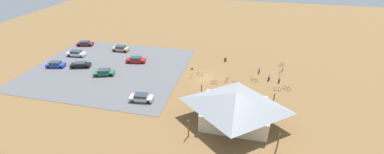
{
  "coord_description": "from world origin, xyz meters",
  "views": [
    {
      "loc": [
        -7.4,
        46.36,
        26.74
      ],
      "look_at": [
        2.59,
        2.46,
        1.2
      ],
      "focal_mm": 22.85,
      "sensor_mm": 36.0,
      "label": 1
    }
  ],
  "objects": [
    {
      "name": "bicycle_green_near_porch",
      "position": [
        -16.74,
        -6.84,
        0.37
      ],
      "size": [
        0.67,
        1.69,
        0.79
      ],
      "color": "black",
      "rests_on": "ground"
    },
    {
      "name": "visitor_by_pavilion",
      "position": [
        -13.47,
        -1.9,
        0.94
      ],
      "size": [
        0.39,
        0.36,
        1.79
      ],
      "color": "#2D3347",
      "rests_on": "ground"
    },
    {
      "name": "trash_bin",
      "position": [
        -3.3,
        -9.39,
        0.45
      ],
      "size": [
        0.6,
        0.6,
        0.9
      ],
      "primitive_type": "cylinder",
      "color": "brown",
      "rests_on": "ground"
    },
    {
      "name": "car_silver_by_curb",
      "position": [
        10.34,
        11.42,
        0.76
      ],
      "size": [
        4.55,
        2.21,
        1.42
      ],
      "color": "#BCBCC1",
      "rests_on": "parking_lot_asphalt"
    },
    {
      "name": "car_black_second_row",
      "position": [
        29.97,
        1.67,
        0.7
      ],
      "size": [
        4.81,
        2.88,
        1.29
      ],
      "color": "black",
      "rests_on": "parking_lot_asphalt"
    },
    {
      "name": "visitor_at_bikes",
      "position": [
        -15.58,
        -1.54,
        0.92
      ],
      "size": [
        0.37,
        0.36,
        1.75
      ],
      "color": "#2D3347",
      "rests_on": "ground"
    },
    {
      "name": "car_white_inner_stall",
      "position": [
        35.01,
        -3.82,
        0.76
      ],
      "size": [
        4.89,
        2.17,
        1.44
      ],
      "color": "white",
      "rests_on": "parking_lot_asphalt"
    },
    {
      "name": "car_tan_far_end",
      "position": [
        25.19,
        -9.41,
        0.77
      ],
      "size": [
        4.4,
        1.92,
        1.45
      ],
      "color": "tan",
      "rests_on": "parking_lot_asphalt"
    },
    {
      "name": "bicycle_blue_trailside",
      "position": [
        -16.87,
        1.25,
        0.39
      ],
      "size": [
        1.46,
        0.97,
        0.85
      ],
      "color": "black",
      "rests_on": "ground"
    },
    {
      "name": "car_green_aisle_side",
      "position": [
        22.47,
        3.88,
        0.73
      ],
      "size": [
        4.85,
        3.14,
        1.36
      ],
      "color": "#1E6B3D",
      "rests_on": "parking_lot_asphalt"
    },
    {
      "name": "bicycle_yellow_back_row",
      "position": [
        -15.98,
        -5.29,
        0.35
      ],
      "size": [
        0.49,
        1.73,
        0.78
      ],
      "color": "black",
      "rests_on": "ground"
    },
    {
      "name": "car_blue_near_entry",
      "position": [
        35.81,
        2.86,
        0.73
      ],
      "size": [
        4.49,
        2.59,
        1.36
      ],
      "color": "#1E42B2",
      "rests_on": "parking_lot_asphalt"
    },
    {
      "name": "bicycle_white_edge_south",
      "position": [
        -4.69,
        0.47,
        0.39
      ],
      "size": [
        0.83,
        1.65,
        0.85
      ],
      "color": "black",
      "rests_on": "ground"
    },
    {
      "name": "bike_pavilion",
      "position": [
        -7.1,
        13.48,
        3.17
      ],
      "size": [
        13.54,
        10.95,
        5.55
      ],
      "color": "beige",
      "rests_on": "ground"
    },
    {
      "name": "parking_lot_asphalt",
      "position": [
        23.21,
        0.68,
        0.03
      ],
      "size": [
        35.34,
        29.48,
        0.05
      ],
      "primitive_type": "cube",
      "color": "#56565B",
      "rests_on": "ground"
    },
    {
      "name": "ground",
      "position": [
        0.0,
        0.0,
        0.0
      ],
      "size": [
        160.0,
        160.0,
        0.0
      ],
      "primitive_type": "plane",
      "color": "brown",
      "rests_on": "ground"
    },
    {
      "name": "bicycle_teal_yard_center",
      "position": [
        -16.77,
        -9.66,
        0.38
      ],
      "size": [
        1.45,
        1.02,
        0.84
      ],
      "color": "black",
      "rests_on": "ground"
    },
    {
      "name": "bicycle_silver_front_row",
      "position": [
        -14.94,
        1.88,
        0.35
      ],
      "size": [
        1.62,
        0.48,
        0.8
      ],
      "color": "black",
      "rests_on": "ground"
    },
    {
      "name": "visitor_near_lot",
      "position": [
        -11.46,
        -4.95,
        0.94
      ],
      "size": [
        0.36,
        0.38,
        1.79
      ],
      "color": "#2D3347",
      "rests_on": "ground"
    },
    {
      "name": "bicycle_purple_mid_cluster",
      "position": [
        -10.39,
        -0.7,
        0.35
      ],
      "size": [
        1.6,
        0.73,
        0.81
      ],
      "color": "black",
      "rests_on": "ground"
    },
    {
      "name": "bicycle_orange_edge_north",
      "position": [
        1.48,
        -0.74,
        0.37
      ],
      "size": [
        1.65,
        0.73,
        0.84
      ],
      "color": "black",
      "rests_on": "ground"
    },
    {
      "name": "car_red_mid_lot",
      "position": [
        18.22,
        -3.77,
        0.75
      ],
      "size": [
        4.96,
        2.5,
        1.41
      ],
      "color": "red",
      "rests_on": "parking_lot_asphalt"
    },
    {
      "name": "bicycle_black_yard_right",
      "position": [
        -2.05,
        2.13,
        0.39
      ],
      "size": [
        1.66,
        0.55,
        0.85
      ],
      "color": "black",
      "rests_on": "ground"
    },
    {
      "name": "car_maroon_back_corner",
      "position": [
        36.98,
        -10.66,
        0.71
      ],
      "size": [
        4.71,
        2.58,
        1.33
      ],
      "color": "maroon",
      "rests_on": "parking_lot_asphalt"
    },
    {
      "name": "lot_sign",
      "position": [
        3.11,
        0.14,
        1.41
      ],
      "size": [
        0.56,
        0.08,
        2.2
      ],
      "color": "#99999E",
      "rests_on": "ground"
    },
    {
      "name": "bicycle_red_yard_front",
      "position": [
        -6.59,
        1.67,
        0.38
      ],
      "size": [
        1.45,
        1.06,
        0.88
      ],
      "color": "black",
      "rests_on": "ground"
    }
  ]
}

